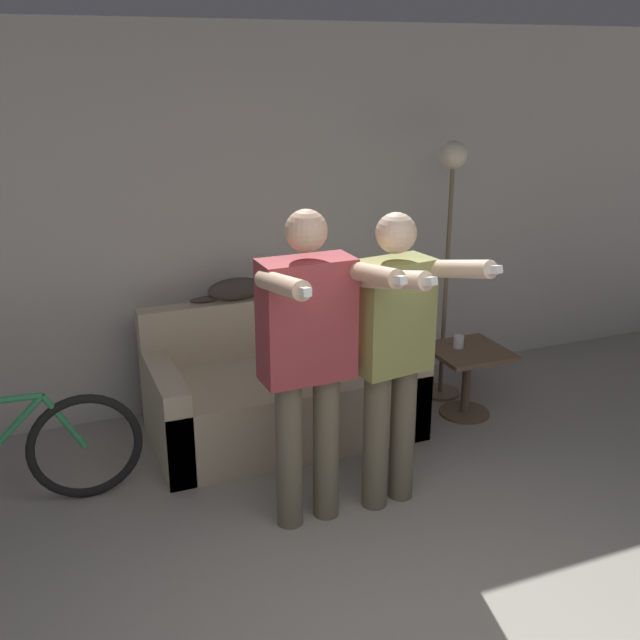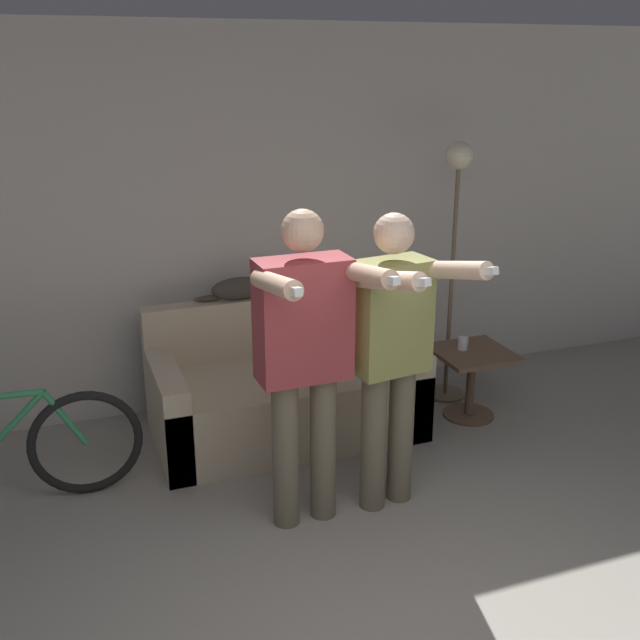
% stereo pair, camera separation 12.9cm
% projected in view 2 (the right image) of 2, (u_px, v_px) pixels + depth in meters
% --- Properties ---
extents(wall_back, '(10.00, 0.05, 2.60)m').
position_uv_depth(wall_back, '(225.00, 223.00, 5.10)').
color(wall_back, beige).
rests_on(wall_back, ground_plane).
extents(couch, '(1.71, 0.88, 0.85)m').
position_uv_depth(couch, '(285.00, 392.00, 4.93)').
color(couch, beige).
rests_on(couch, ground_plane).
extents(person_left, '(0.54, 0.68, 1.69)m').
position_uv_depth(person_left, '(305.00, 350.00, 3.73)').
color(person_left, '#6B604C').
rests_on(person_left, ground_plane).
extents(person_right, '(0.54, 0.71, 1.64)m').
position_uv_depth(person_right, '(392.00, 346.00, 3.89)').
color(person_right, '#6B604C').
rests_on(person_right, ground_plane).
extents(cat, '(0.52, 0.12, 0.17)m').
position_uv_depth(cat, '(241.00, 288.00, 4.95)').
color(cat, '#3D3833').
rests_on(cat, couch).
extents(floor_lamp, '(0.29, 0.29, 1.85)m').
position_uv_depth(floor_lamp, '(455.00, 219.00, 5.12)').
color(floor_lamp, '#756047').
rests_on(floor_lamp, ground_plane).
extents(side_table, '(0.50, 0.50, 0.48)m').
position_uv_depth(side_table, '(472.00, 369.00, 5.12)').
color(side_table, brown).
rests_on(side_table, ground_plane).
extents(cup, '(0.07, 0.07, 0.09)m').
position_uv_depth(cup, '(463.00, 343.00, 5.10)').
color(cup, silver).
rests_on(cup, side_table).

